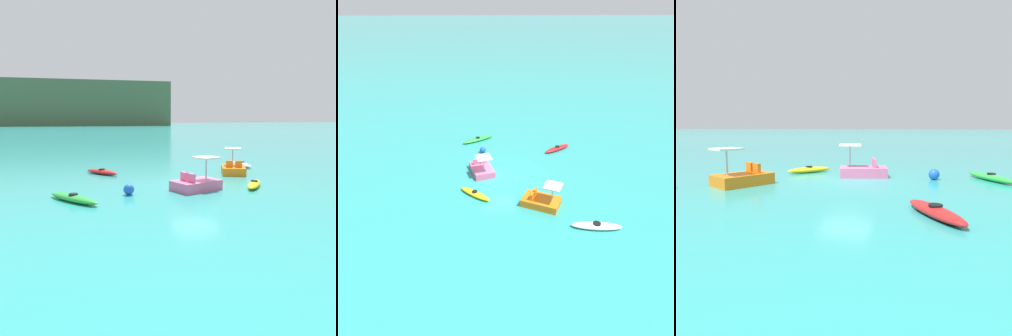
# 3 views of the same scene
# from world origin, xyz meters

# --- Properties ---
(ground_plane) EXTENTS (600.00, 600.00, 0.00)m
(ground_plane) POSITION_xyz_m (0.00, 0.00, 0.00)
(ground_plane) COLOR teal
(kayak_green) EXTENTS (2.27, 3.07, 0.37)m
(kayak_green) POSITION_xyz_m (-6.76, -1.90, 0.16)
(kayak_green) COLOR green
(kayak_green) RESTS_ON ground_plane
(kayak_red) EXTENTS (2.11, 2.71, 0.37)m
(kayak_red) POSITION_xyz_m (-4.42, 5.35, 0.16)
(kayak_red) COLOR red
(kayak_red) RESTS_ON ground_plane
(kayak_white) EXTENTS (1.04, 3.03, 0.37)m
(kayak_white) POSITION_xyz_m (6.44, 5.66, 0.16)
(kayak_white) COLOR white
(kayak_white) RESTS_ON ground_plane
(kayak_yellow) EXTENTS (2.14, 2.35, 0.37)m
(kayak_yellow) POSITION_xyz_m (2.71, -1.72, 0.16)
(kayak_yellow) COLOR yellow
(kayak_yellow) RESTS_ON ground_plane
(pedal_boat_pink) EXTENTS (2.73, 2.13, 1.68)m
(pedal_boat_pink) POSITION_xyz_m (-0.55, -1.33, 0.34)
(pedal_boat_pink) COLOR pink
(pedal_boat_pink) RESTS_ON ground_plane
(pedal_boat_orange) EXTENTS (2.39, 2.81, 1.68)m
(pedal_boat_orange) POSITION_xyz_m (3.98, 2.72, 0.34)
(pedal_boat_orange) COLOR orange
(pedal_boat_orange) RESTS_ON ground_plane
(buoy_blue) EXTENTS (0.53, 0.53, 0.53)m
(buoy_blue) POSITION_xyz_m (-4.13, -1.35, 0.27)
(buoy_blue) COLOR blue
(buoy_blue) RESTS_ON ground_plane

